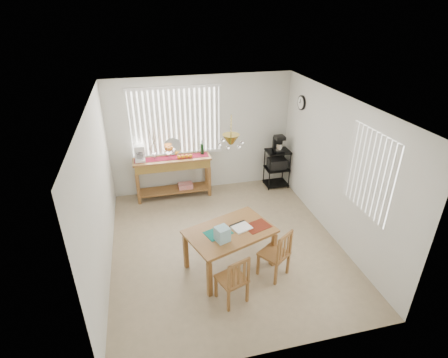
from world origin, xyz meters
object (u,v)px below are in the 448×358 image
object	(u,v)px
cart_items	(278,144)
chair_right	(276,254)
sideboard	(173,168)
chair_left	(233,279)
dining_table	(230,235)
wire_cart	(277,165)

from	to	relation	value
cart_items	chair_right	size ratio (longest dim) A/B	0.43
sideboard	chair_left	bearing A→B (deg)	-81.76
chair_left	cart_items	bearing A→B (deg)	59.48
sideboard	dining_table	xyz separation A→B (m)	(0.62, -2.57, -0.06)
sideboard	chair_left	distance (m)	3.36
sideboard	cart_items	xyz separation A→B (m)	(2.39, -0.07, 0.37)
sideboard	cart_items	distance (m)	2.42
wire_cart	chair_right	size ratio (longest dim) A/B	1.04
chair_right	dining_table	bearing A→B (deg)	150.27
sideboard	cart_items	size ratio (longest dim) A/B	4.49
sideboard	chair_right	size ratio (longest dim) A/B	1.93
cart_items	dining_table	bearing A→B (deg)	-125.28
chair_right	cart_items	bearing A→B (deg)	68.74
sideboard	chair_left	xyz separation A→B (m)	(0.48, -3.31, -0.29)
chair_left	chair_right	distance (m)	0.88
dining_table	chair_right	size ratio (longest dim) A/B	1.80
wire_cart	chair_left	bearing A→B (deg)	-120.60
wire_cart	dining_table	bearing A→B (deg)	-125.39
sideboard	wire_cart	size ratio (longest dim) A/B	1.85
dining_table	chair_left	xyz separation A→B (m)	(-0.14, -0.74, -0.23)
dining_table	chair_right	distance (m)	0.78
sideboard	dining_table	world-z (taller)	sideboard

